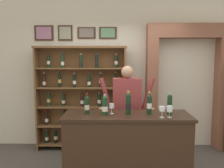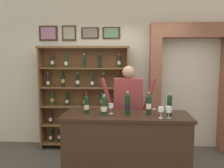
{
  "view_description": "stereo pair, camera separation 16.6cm",
  "coord_description": "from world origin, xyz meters",
  "px_view_note": "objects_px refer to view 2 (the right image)",
  "views": [
    {
      "loc": [
        -0.01,
        -3.24,
        1.85
      ],
      "look_at": [
        -0.07,
        0.2,
        1.44
      ],
      "focal_mm": 38.54,
      "sensor_mm": 36.0,
      "label": 1
    },
    {
      "loc": [
        0.16,
        -3.24,
        1.85
      ],
      "look_at": [
        -0.07,
        0.2,
        1.44
      ],
      "focal_mm": 38.54,
      "sensor_mm": 36.0,
      "label": 2
    }
  ],
  "objects_px": {
    "tasting_bottle_prosecco": "(170,105)",
    "tasting_bottle_grappa": "(128,104)",
    "wine_glass_spare": "(111,107)",
    "shopkeeper": "(128,105)",
    "tasting_bottle_rosso": "(149,104)",
    "wine_glass_center": "(161,110)",
    "tasting_counter": "(126,151)",
    "wine_shelf": "(84,97)",
    "tasting_bottle_riserva": "(87,104)",
    "wine_glass_left": "(169,110)",
    "tasting_bottle_bianco": "(104,105)"
  },
  "relations": [
    {
      "from": "tasting_bottle_rosso",
      "to": "wine_glass_center",
      "type": "bearing_deg",
      "value": -52.25
    },
    {
      "from": "wine_shelf",
      "to": "tasting_bottle_riserva",
      "type": "bearing_deg",
      "value": -78.44
    },
    {
      "from": "wine_shelf",
      "to": "tasting_counter",
      "type": "distance_m",
      "value": 1.72
    },
    {
      "from": "tasting_bottle_riserva",
      "to": "tasting_bottle_prosecco",
      "type": "height_order",
      "value": "tasting_bottle_prosecco"
    },
    {
      "from": "shopkeeper",
      "to": "wine_glass_center",
      "type": "xyz_separation_m",
      "value": [
        0.42,
        -0.79,
        0.11
      ]
    },
    {
      "from": "wine_shelf",
      "to": "shopkeeper",
      "type": "bearing_deg",
      "value": -42.39
    },
    {
      "from": "wine_shelf",
      "to": "wine_glass_spare",
      "type": "xyz_separation_m",
      "value": [
        0.62,
        -1.39,
        0.1
      ]
    },
    {
      "from": "wine_glass_left",
      "to": "tasting_bottle_rosso",
      "type": "bearing_deg",
      "value": 144.5
    },
    {
      "from": "wine_glass_center",
      "to": "wine_glass_spare",
      "type": "bearing_deg",
      "value": 163.81
    },
    {
      "from": "tasting_bottle_prosecco",
      "to": "tasting_bottle_riserva",
      "type": "bearing_deg",
      "value": 179.08
    },
    {
      "from": "wine_glass_spare",
      "to": "wine_glass_center",
      "type": "bearing_deg",
      "value": -16.19
    },
    {
      "from": "tasting_bottle_riserva",
      "to": "tasting_bottle_bianco",
      "type": "distance_m",
      "value": 0.26
    },
    {
      "from": "wine_shelf",
      "to": "tasting_bottle_riserva",
      "type": "xyz_separation_m",
      "value": [
        0.28,
        -1.38,
        0.13
      ]
    },
    {
      "from": "tasting_bottle_prosecco",
      "to": "tasting_bottle_grappa",
      "type": "bearing_deg",
      "value": -179.13
    },
    {
      "from": "tasting_counter",
      "to": "wine_glass_spare",
      "type": "height_order",
      "value": "wine_glass_spare"
    },
    {
      "from": "tasting_bottle_riserva",
      "to": "tasting_bottle_prosecco",
      "type": "bearing_deg",
      "value": -0.92
    },
    {
      "from": "wine_glass_spare",
      "to": "wine_glass_center",
      "type": "distance_m",
      "value": 0.69
    },
    {
      "from": "tasting_bottle_bianco",
      "to": "tasting_bottle_grappa",
      "type": "distance_m",
      "value": 0.32
    },
    {
      "from": "wine_glass_left",
      "to": "tasting_bottle_prosecco",
      "type": "bearing_deg",
      "value": 77.54
    },
    {
      "from": "shopkeeper",
      "to": "tasting_bottle_rosso",
      "type": "bearing_deg",
      "value": -65.42
    },
    {
      "from": "tasting_bottle_rosso",
      "to": "wine_glass_spare",
      "type": "xyz_separation_m",
      "value": [
        -0.52,
        0.01,
        -0.04
      ]
    },
    {
      "from": "tasting_bottle_riserva",
      "to": "wine_glass_left",
      "type": "distance_m",
      "value": 1.12
    },
    {
      "from": "tasting_bottle_riserva",
      "to": "wine_glass_left",
      "type": "xyz_separation_m",
      "value": [
        1.1,
        -0.19,
        -0.02
      ]
    },
    {
      "from": "tasting_bottle_riserva",
      "to": "wine_shelf",
      "type": "bearing_deg",
      "value": 101.56
    },
    {
      "from": "wine_glass_spare",
      "to": "wine_shelf",
      "type": "bearing_deg",
      "value": 114.2
    },
    {
      "from": "tasting_bottle_bianco",
      "to": "wine_glass_left",
      "type": "distance_m",
      "value": 0.86
    },
    {
      "from": "shopkeeper",
      "to": "tasting_bottle_bianco",
      "type": "xyz_separation_m",
      "value": [
        -0.33,
        -0.64,
        0.13
      ]
    },
    {
      "from": "tasting_bottle_bianco",
      "to": "tasting_bottle_rosso",
      "type": "relative_size",
      "value": 0.89
    },
    {
      "from": "tasting_bottle_bianco",
      "to": "tasting_bottle_rosso",
      "type": "height_order",
      "value": "tasting_bottle_rosso"
    },
    {
      "from": "tasting_counter",
      "to": "wine_glass_center",
      "type": "bearing_deg",
      "value": -21.23
    },
    {
      "from": "wine_shelf",
      "to": "shopkeeper",
      "type": "relative_size",
      "value": 1.2
    },
    {
      "from": "tasting_bottle_bianco",
      "to": "wine_glass_left",
      "type": "height_order",
      "value": "tasting_bottle_bianco"
    },
    {
      "from": "tasting_bottle_rosso",
      "to": "wine_shelf",
      "type": "bearing_deg",
      "value": 129.28
    },
    {
      "from": "shopkeeper",
      "to": "wine_glass_spare",
      "type": "relative_size",
      "value": 11.66
    },
    {
      "from": "tasting_bottle_grappa",
      "to": "tasting_bottle_prosecco",
      "type": "relative_size",
      "value": 1.07
    },
    {
      "from": "tasting_bottle_prosecco",
      "to": "tasting_bottle_rosso",
      "type": "bearing_deg",
      "value": 179.75
    },
    {
      "from": "shopkeeper",
      "to": "wine_glass_center",
      "type": "height_order",
      "value": "shopkeeper"
    },
    {
      "from": "tasting_bottle_prosecco",
      "to": "wine_glass_spare",
      "type": "relative_size",
      "value": 2.1
    },
    {
      "from": "tasting_bottle_grappa",
      "to": "tasting_bottle_rosso",
      "type": "bearing_deg",
      "value": 1.95
    },
    {
      "from": "wine_shelf",
      "to": "tasting_bottle_rosso",
      "type": "bearing_deg",
      "value": -50.72
    },
    {
      "from": "wine_glass_left",
      "to": "wine_glass_center",
      "type": "distance_m",
      "value": 0.1
    },
    {
      "from": "shopkeeper",
      "to": "tasting_bottle_prosecco",
      "type": "bearing_deg",
      "value": -47.53
    },
    {
      "from": "tasting_bottle_prosecco",
      "to": "wine_glass_spare",
      "type": "height_order",
      "value": "tasting_bottle_prosecco"
    },
    {
      "from": "wine_shelf",
      "to": "wine_glass_center",
      "type": "bearing_deg",
      "value": -50.89
    },
    {
      "from": "tasting_bottle_riserva",
      "to": "tasting_bottle_grappa",
      "type": "height_order",
      "value": "tasting_bottle_grappa"
    },
    {
      "from": "tasting_bottle_prosecco",
      "to": "tasting_bottle_bianco",
      "type": "bearing_deg",
      "value": -177.7
    },
    {
      "from": "tasting_bottle_grappa",
      "to": "wine_glass_left",
      "type": "distance_m",
      "value": 0.56
    },
    {
      "from": "tasting_bottle_riserva",
      "to": "tasting_bottle_bianco",
      "type": "relative_size",
      "value": 1.04
    },
    {
      "from": "shopkeeper",
      "to": "tasting_bottle_bianco",
      "type": "relative_size",
      "value": 6.0
    },
    {
      "from": "tasting_bottle_prosecco",
      "to": "wine_glass_center",
      "type": "height_order",
      "value": "tasting_bottle_prosecco"
    }
  ]
}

